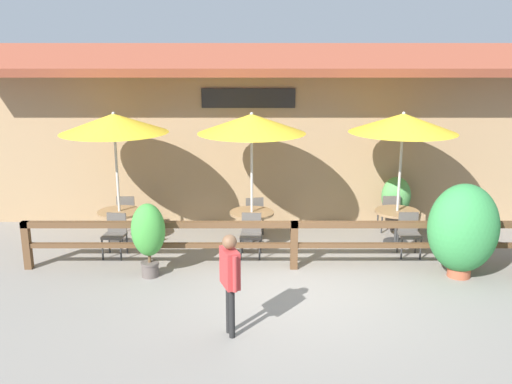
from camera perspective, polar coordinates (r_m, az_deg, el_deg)
name	(u,v)px	position (r m, az deg, el deg)	size (l,w,h in m)	color
ground_plane	(296,291)	(10.21, 4.06, -9.88)	(60.00, 60.00, 0.00)	gray
building_facade	(286,133)	(13.54, 2.99, 5.89)	(14.28, 1.49, 4.23)	#997A56
patio_railing	(293,234)	(10.93, 3.74, -4.26)	(10.40, 0.14, 0.95)	brown
patio_umbrella_near	(113,123)	(12.23, -14.14, 6.66)	(2.25, 2.25, 2.86)	#B7B2A8
dining_table_near	(119,218)	(12.67, -13.57, -2.50)	(0.95, 0.95, 0.72)	olive
chair_near_streetside	(114,233)	(11.97, -14.01, -3.96)	(0.47, 0.47, 0.88)	#514C47
chair_near_wallside	(126,211)	(13.40, -12.88, -1.87)	(0.44, 0.44, 0.88)	#514C47
patio_umbrella_middle	(251,124)	(11.82, -0.55, 6.83)	(2.25, 2.25, 2.86)	#B7B2A8
dining_table_middle	(251,218)	(12.27, -0.53, -2.64)	(0.95, 0.95, 0.72)	olive
chair_middle_streetside	(250,232)	(11.63, -0.60, -4.06)	(0.45, 0.45, 0.88)	#514C47
chair_middle_wallside	(253,212)	(12.96, -0.34, -2.06)	(0.49, 0.49, 0.88)	#514C47
patio_umbrella_far	(402,123)	(12.29, 14.38, 6.68)	(2.25, 2.25, 2.86)	#B7B2A8
dining_table_far	(396,217)	(12.73, 13.80, -2.44)	(0.95, 0.95, 0.72)	olive
chair_far_streetside	(408,232)	(12.07, 14.95, -3.87)	(0.43, 0.43, 0.88)	#514C47
chair_far_wallside	(388,211)	(13.46, 13.08, -1.82)	(0.43, 0.43, 0.88)	#514C47
potted_plant_corner_fern	(462,229)	(11.14, 19.88, -3.48)	(1.28, 1.15, 1.78)	#9E4C33
potted_plant_small_flowering	(147,233)	(10.68, -10.83, -4.08)	(0.62, 0.56, 1.41)	#564C47
potted_plant_tall_tropical	(395,200)	(13.69, 13.70, -0.78)	(0.68, 0.61, 1.23)	#564C47
pedestrian	(229,272)	(8.38, -2.74, -7.96)	(0.33, 0.53, 1.58)	black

